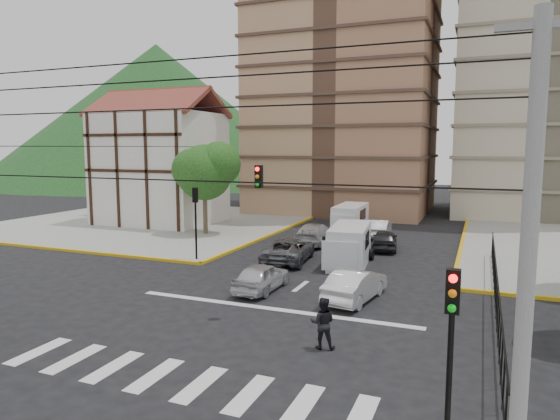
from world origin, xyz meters
The scene contains 21 objects.
ground centered at (0.00, 0.00, 0.00)m, with size 160.00×160.00×0.00m, color black.
sidewalk_nw centered at (-20.00, 20.00, 0.07)m, with size 26.00×26.00×0.15m, color gray.
crosswalk_stripes centered at (0.00, -6.00, 0.01)m, with size 12.00×2.40×0.01m, color silver.
stop_line centered at (0.00, 1.20, 0.01)m, with size 13.00×0.40×0.01m, color silver.
tudor_building centered at (-19.00, 20.00, 5.25)m, with size 10.80×8.05×12.23m.
distant_hill centered at (-55.00, 70.00, 14.00)m, with size 70.00×70.00×28.00m, color #17451A.
park_fence centered at (9.00, 4.50, 0.00)m, with size 0.10×22.50×1.66m, color black, non-canonical shape.
tree_tudor centered at (-11.90, 16.01, 5.22)m, with size 5.39×4.40×7.43m.
traffic_light_se centered at (7.80, -7.80, 3.11)m, with size 0.28×0.22×4.40m.
traffic_light_nw centered at (-7.80, 7.80, 3.11)m, with size 0.28×0.22×4.40m.
traffic_light_hanging centered at (0.00, -2.04, 5.90)m, with size 18.00×9.12×0.92m.
utility_pole_se centered at (9.00, -9.00, 4.77)m, with size 1.40×0.28×9.00m.
van_right_lane centered at (1.10, 10.29, 1.14)m, with size 2.66×5.44×2.35m.
van_left_lane centered at (-1.59, 21.12, 1.13)m, with size 2.16×5.18×2.32m.
car_silver_front_left centered at (-1.52, 3.59, 0.69)m, with size 1.63×4.06×1.38m, color silver.
car_white_front_right centered at (3.10, 3.75, 0.73)m, with size 1.55×4.43×1.46m, color silver.
car_grey_mid_left centered at (-2.57, 9.94, 0.74)m, with size 2.46×5.34×1.48m, color slate.
car_silver_rear_left centered at (-2.78, 15.75, 0.76)m, with size 2.14×5.27×1.53m, color silver.
car_darkgrey_mid_right centered at (2.24, 15.69, 0.70)m, with size 1.65×4.10×1.40m, color #262628.
car_white_rear_right centered at (1.00, 20.36, 0.70)m, with size 1.48×4.24×1.40m, color silver.
pedestrian_crosswalk centered at (3.34, -2.06, 0.91)m, with size 0.88×0.69×1.82m, color black.
Camera 1 is at (8.24, -18.04, 6.95)m, focal length 32.00 mm.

